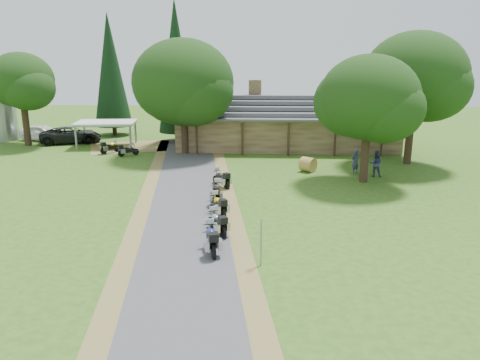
{
  "coord_description": "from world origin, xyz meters",
  "views": [
    {
      "loc": [
        3.59,
        -20.64,
        8.55
      ],
      "look_at": [
        2.44,
        5.14,
        1.6
      ],
      "focal_mm": 35.0,
      "sensor_mm": 36.0,
      "label": 1
    }
  ],
  "objects_px": {
    "car_dark_suv": "(70,131)",
    "motorcycle_row_e": "(221,178)",
    "lodge": "(286,120)",
    "hay_bale": "(308,164)",
    "motorcycle_row_c": "(219,204)",
    "motorcycle_carport_b": "(128,149)",
    "motorcycle_carport_a": "(110,146)",
    "motorcycle_row_b": "(217,222)",
    "motorcycle_row_d": "(217,192)",
    "motorcycle_row_a": "(211,238)",
    "car_white_sedan": "(43,131)",
    "carport": "(107,134)"
  },
  "relations": [
    {
      "from": "motorcycle_carport_a",
      "to": "carport",
      "type": "bearing_deg",
      "value": 64.19
    },
    {
      "from": "car_dark_suv",
      "to": "lodge",
      "type": "bearing_deg",
      "value": -109.73
    },
    {
      "from": "car_dark_suv",
      "to": "motorcycle_row_e",
      "type": "height_order",
      "value": "car_dark_suv"
    },
    {
      "from": "car_white_sedan",
      "to": "motorcycle_row_b",
      "type": "xyz_separation_m",
      "value": [
        20.11,
        -24.82,
        -0.41
      ]
    },
    {
      "from": "motorcycle_row_a",
      "to": "motorcycle_carport_a",
      "type": "xyz_separation_m",
      "value": [
        -11.26,
        21.13,
        -0.07
      ]
    },
    {
      "from": "motorcycle_row_a",
      "to": "motorcycle_row_b",
      "type": "xyz_separation_m",
      "value": [
        0.04,
        2.2,
        -0.05
      ]
    },
    {
      "from": "lodge",
      "to": "motorcycle_carport_a",
      "type": "relative_size",
      "value": 12.16
    },
    {
      "from": "motorcycle_row_a",
      "to": "motorcycle_row_e",
      "type": "bearing_deg",
      "value": -10.46
    },
    {
      "from": "motorcycle_row_c",
      "to": "motorcycle_carport_b",
      "type": "distance_m",
      "value": 17.7
    },
    {
      "from": "motorcycle_row_b",
      "to": "hay_bale",
      "type": "height_order",
      "value": "motorcycle_row_b"
    },
    {
      "from": "car_white_sedan",
      "to": "motorcycle_row_e",
      "type": "height_order",
      "value": "car_white_sedan"
    },
    {
      "from": "car_white_sedan",
      "to": "motorcycle_row_e",
      "type": "relative_size",
      "value": 3.45
    },
    {
      "from": "motorcycle_row_d",
      "to": "car_dark_suv",
      "type": "bearing_deg",
      "value": 38.85
    },
    {
      "from": "lodge",
      "to": "car_white_sedan",
      "type": "height_order",
      "value": "lodge"
    },
    {
      "from": "motorcycle_carport_a",
      "to": "hay_bale",
      "type": "height_order",
      "value": "motorcycle_carport_a"
    },
    {
      "from": "motorcycle_row_d",
      "to": "motorcycle_row_a",
      "type": "bearing_deg",
      "value": -179.01
    },
    {
      "from": "car_white_sedan",
      "to": "car_dark_suv",
      "type": "xyz_separation_m",
      "value": [
        3.37,
        -1.22,
        0.19
      ]
    },
    {
      "from": "motorcycle_row_d",
      "to": "motorcycle_carport_b",
      "type": "height_order",
      "value": "motorcycle_row_d"
    },
    {
      "from": "lodge",
      "to": "hay_bale",
      "type": "distance_m",
      "value": 10.46
    },
    {
      "from": "motorcycle_row_e",
      "to": "motorcycle_carport_b",
      "type": "height_order",
      "value": "motorcycle_row_e"
    },
    {
      "from": "car_dark_suv",
      "to": "motorcycle_row_d",
      "type": "distance_m",
      "value": 24.78
    },
    {
      "from": "motorcycle_row_d",
      "to": "hay_bale",
      "type": "distance_m",
      "value": 10.03
    },
    {
      "from": "motorcycle_row_b",
      "to": "motorcycle_row_d",
      "type": "distance_m",
      "value": 4.97
    },
    {
      "from": "motorcycle_row_d",
      "to": "carport",
      "type": "bearing_deg",
      "value": 33.06
    },
    {
      "from": "carport",
      "to": "motorcycle_row_c",
      "type": "xyz_separation_m",
      "value": [
        12.45,
        -19.38,
        -0.57
      ]
    },
    {
      "from": "hay_bale",
      "to": "motorcycle_carport_a",
      "type": "bearing_deg",
      "value": 160.42
    },
    {
      "from": "motorcycle_row_e",
      "to": "car_white_sedan",
      "type": "bearing_deg",
      "value": 14.64
    },
    {
      "from": "car_dark_suv",
      "to": "motorcycle_row_e",
      "type": "xyz_separation_m",
      "value": [
        16.25,
        -15.2,
        -0.6
      ]
    },
    {
      "from": "motorcycle_row_b",
      "to": "car_dark_suv",
      "type": "bearing_deg",
      "value": 6.84
    },
    {
      "from": "lodge",
      "to": "hay_bale",
      "type": "height_order",
      "value": "lodge"
    },
    {
      "from": "motorcycle_row_b",
      "to": "motorcycle_row_e",
      "type": "height_order",
      "value": "motorcycle_row_b"
    },
    {
      "from": "motorcycle_carport_b",
      "to": "motorcycle_row_c",
      "type": "bearing_deg",
      "value": -94.7
    },
    {
      "from": "motorcycle_row_c",
      "to": "car_white_sedan",
      "type": "bearing_deg",
      "value": 17.08
    },
    {
      "from": "motorcycle_row_c",
      "to": "motorcycle_carport_a",
      "type": "bearing_deg",
      "value": 9.51
    },
    {
      "from": "car_dark_suv",
      "to": "motorcycle_row_a",
      "type": "xyz_separation_m",
      "value": [
        16.7,
        -25.81,
        -0.54
      ]
    },
    {
      "from": "car_dark_suv",
      "to": "motorcycle_row_b",
      "type": "distance_m",
      "value": 28.95
    },
    {
      "from": "lodge",
      "to": "motorcycle_carport_b",
      "type": "bearing_deg",
      "value": -159.2
    },
    {
      "from": "car_dark_suv",
      "to": "carport",
      "type": "bearing_deg",
      "value": -128.4
    },
    {
      "from": "motorcycle_row_b",
      "to": "motorcycle_carport_a",
      "type": "xyz_separation_m",
      "value": [
        -11.3,
        18.93,
        -0.02
      ]
    },
    {
      "from": "lodge",
      "to": "motorcycle_row_a",
      "type": "height_order",
      "value": "lodge"
    },
    {
      "from": "motorcycle_carport_a",
      "to": "motorcycle_carport_b",
      "type": "bearing_deg",
      "value": -77.81
    },
    {
      "from": "lodge",
      "to": "motorcycle_carport_a",
      "type": "xyz_separation_m",
      "value": [
        -15.81,
        -4.18,
        -1.85
      ]
    },
    {
      "from": "motorcycle_row_c",
      "to": "motorcycle_row_e",
      "type": "height_order",
      "value": "motorcycle_row_c"
    },
    {
      "from": "car_white_sedan",
      "to": "motorcycle_carport_a",
      "type": "xyz_separation_m",
      "value": [
        8.81,
        -5.89,
        -0.43
      ]
    },
    {
      "from": "motorcycle_carport_a",
      "to": "motorcycle_carport_b",
      "type": "xyz_separation_m",
      "value": [
        1.92,
        -1.09,
        -0.04
      ]
    },
    {
      "from": "motorcycle_carport_a",
      "to": "motorcycle_row_c",
      "type": "bearing_deg",
      "value": -103.75
    },
    {
      "from": "car_white_sedan",
      "to": "motorcycle_row_b",
      "type": "distance_m",
      "value": 31.95
    },
    {
      "from": "car_dark_suv",
      "to": "motorcycle_carport_a",
      "type": "relative_size",
      "value": 3.6
    },
    {
      "from": "car_white_sedan",
      "to": "motorcycle_carport_b",
      "type": "bearing_deg",
      "value": -109.39
    },
    {
      "from": "motorcycle_row_b",
      "to": "hay_bale",
      "type": "bearing_deg",
      "value": -52.26
    }
  ]
}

